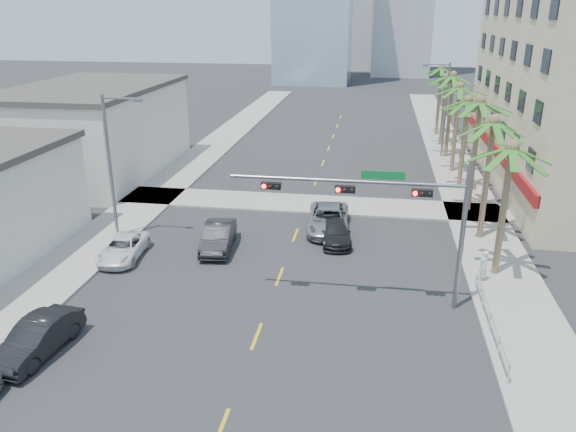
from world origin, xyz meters
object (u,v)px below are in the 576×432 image
object	(u,v)px
car_parked_mid	(38,338)
pedestrian	(483,266)
traffic_signal_mast	(394,207)
car_lane_center	(328,219)
car_lane_right	(336,232)
car_parked_far	(123,248)
car_lane_left	(218,237)

from	to	relation	value
car_parked_mid	pedestrian	xyz separation A→B (m)	(19.56, 9.67, 0.25)
traffic_signal_mast	car_lane_center	xyz separation A→B (m)	(-3.78, 9.25, -4.28)
traffic_signal_mast	pedestrian	size ratio (longest dim) A/B	6.51
car_parked_mid	car_lane_right	size ratio (longest dim) A/B	1.05
car_lane_center	pedestrian	size ratio (longest dim) A/B	3.31
pedestrian	car_parked_far	bearing A→B (deg)	-37.25
traffic_signal_mast	pedestrian	world-z (taller)	traffic_signal_mast
car_parked_far	car_lane_right	world-z (taller)	car_lane_right
pedestrian	traffic_signal_mast	bearing A→B (deg)	-6.13
car_lane_left	pedestrian	world-z (taller)	pedestrian
pedestrian	car_lane_center	bearing A→B (deg)	-72.76
traffic_signal_mast	car_lane_center	bearing A→B (deg)	112.26
traffic_signal_mast	car_lane_right	distance (m)	9.18
car_parked_far	car_lane_left	xyz separation A→B (m)	(5.10, 2.21, 0.16)
traffic_signal_mast	car_parked_mid	world-z (taller)	traffic_signal_mast
car_parked_mid	traffic_signal_mast	bearing A→B (deg)	30.55
car_lane_left	traffic_signal_mast	bearing A→B (deg)	-33.83
car_parked_mid	car_lane_center	world-z (taller)	car_lane_center
car_lane_left	pedestrian	size ratio (longest dim) A/B	2.77
car_parked_mid	car_lane_center	distance (m)	19.24
car_parked_mid	car_parked_far	world-z (taller)	car_parked_mid
pedestrian	car_lane_left	bearing A→B (deg)	-45.60
traffic_signal_mast	pedestrian	distance (m)	7.08
car_lane_right	car_lane_left	bearing A→B (deg)	-170.02
traffic_signal_mast	car_lane_left	xyz separation A→B (m)	(-10.09, 5.21, -4.28)
car_parked_far	car_lane_center	distance (m)	13.00
car_lane_left	car_lane_center	world-z (taller)	car_lane_center
car_parked_mid	car_parked_far	size ratio (longest dim) A/B	1.02
car_parked_far	car_lane_left	world-z (taller)	car_lane_left
car_lane_center	pedestrian	world-z (taller)	pedestrian
car_parked_mid	pedestrian	distance (m)	21.82
pedestrian	car_parked_mid	bearing A→B (deg)	-10.94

